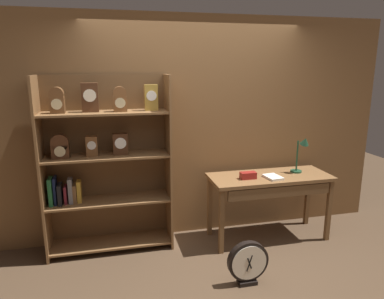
% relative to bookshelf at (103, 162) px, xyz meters
% --- Properties ---
extents(ground_plane, '(10.00, 10.00, 0.00)m').
position_rel_bookshelf_xyz_m(ground_plane, '(1.07, -1.02, -1.01)').
color(ground_plane, '#4C3826').
extents(back_wood_panel, '(4.80, 0.05, 2.60)m').
position_rel_bookshelf_xyz_m(back_wood_panel, '(1.07, 0.22, 0.29)').
color(back_wood_panel, brown).
rests_on(back_wood_panel, ground).
extents(bookshelf, '(1.35, 0.39, 1.94)m').
position_rel_bookshelf_xyz_m(bookshelf, '(0.00, 0.00, 0.00)').
color(bookshelf, brown).
rests_on(bookshelf, ground).
extents(workbench, '(1.42, 0.56, 0.78)m').
position_rel_bookshelf_xyz_m(workbench, '(1.88, -0.22, -0.32)').
color(workbench, brown).
rests_on(workbench, ground).
extents(desk_lamp, '(0.18, 0.18, 0.44)m').
position_rel_bookshelf_xyz_m(desk_lamp, '(2.29, -0.17, 0.04)').
color(desk_lamp, '#1E472D').
rests_on(desk_lamp, workbench).
extents(toolbox_small, '(0.18, 0.09, 0.08)m').
position_rel_bookshelf_xyz_m(toolbox_small, '(1.59, -0.25, -0.19)').
color(toolbox_small, maroon).
rests_on(toolbox_small, workbench).
extents(open_repair_manual, '(0.19, 0.24, 0.02)m').
position_rel_bookshelf_xyz_m(open_repair_manual, '(1.87, -0.29, -0.22)').
color(open_repair_manual, silver).
rests_on(open_repair_manual, workbench).
extents(round_clock_large, '(0.40, 0.11, 0.44)m').
position_rel_bookshelf_xyz_m(round_clock_large, '(1.29, -1.03, -0.79)').
color(round_clock_large, black).
rests_on(round_clock_large, ground).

